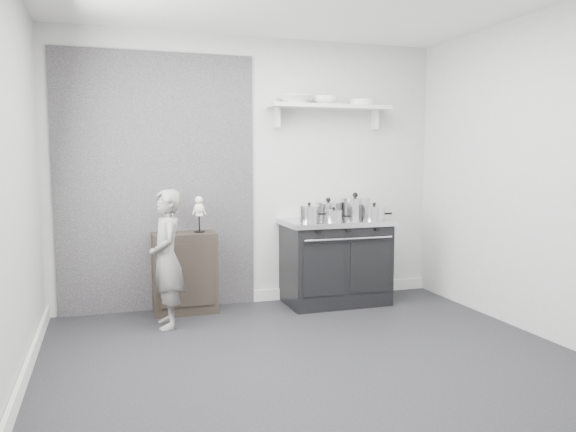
% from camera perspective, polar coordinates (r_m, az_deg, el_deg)
% --- Properties ---
extents(ground, '(4.00, 4.00, 0.00)m').
position_cam_1_polar(ground, '(4.30, 2.65, -14.40)').
color(ground, black).
rests_on(ground, ground).
extents(room_shell, '(4.02, 3.62, 2.71)m').
position_cam_1_polar(room_shell, '(4.15, 0.86, 7.91)').
color(room_shell, '#ACACAA').
rests_on(room_shell, ground).
extents(wall_shelf, '(1.30, 0.26, 0.24)m').
position_cam_1_polar(wall_shelf, '(5.91, 4.29, 10.91)').
color(wall_shelf, silver).
rests_on(wall_shelf, room_shell).
extents(stove, '(1.08, 0.68, 0.87)m').
position_cam_1_polar(stove, '(5.80, 4.83, -4.59)').
color(stove, black).
rests_on(stove, ground).
extents(side_cabinet, '(0.60, 0.35, 0.78)m').
position_cam_1_polar(side_cabinet, '(5.54, -10.46, -5.68)').
color(side_cabinet, black).
rests_on(side_cabinet, ground).
extents(child, '(0.30, 0.45, 1.22)m').
position_cam_1_polar(child, '(5.05, -12.22, -4.28)').
color(child, slate).
rests_on(child, ground).
extents(pot_front_left, '(0.28, 0.20, 0.19)m').
position_cam_1_polar(pot_front_left, '(5.51, 2.18, 0.24)').
color(pot_front_left, '#BCBCBF').
rests_on(pot_front_left, stove).
extents(pot_back_left, '(0.36, 0.28, 0.22)m').
position_cam_1_polar(pot_back_left, '(5.81, 4.11, 0.59)').
color(pot_back_left, '#BCBCBF').
rests_on(pot_back_left, stove).
extents(pot_back_right, '(0.41, 0.32, 0.27)m').
position_cam_1_polar(pot_back_right, '(5.91, 6.84, 0.85)').
color(pot_back_right, '#BCBCBF').
rests_on(pot_back_right, stove).
extents(pot_front_right, '(0.31, 0.22, 0.18)m').
position_cam_1_polar(pot_front_right, '(5.68, 8.74, 0.28)').
color(pot_front_right, '#BCBCBF').
rests_on(pot_front_right, stove).
extents(pot_front_center, '(0.27, 0.18, 0.15)m').
position_cam_1_polar(pot_front_center, '(5.53, 4.68, 0.02)').
color(pot_front_center, '#BCBCBF').
rests_on(pot_front_center, stove).
extents(skeleton_full, '(0.13, 0.08, 0.47)m').
position_cam_1_polar(skeleton_full, '(5.43, -11.94, 0.70)').
color(skeleton_full, silver).
rests_on(skeleton_full, side_cabinet).
extents(skeleton_torso, '(0.11, 0.07, 0.40)m').
position_cam_1_polar(skeleton_torso, '(5.47, -9.02, 0.45)').
color(skeleton_torso, silver).
rests_on(skeleton_torso, side_cabinet).
extents(bowl_large, '(0.32, 0.32, 0.08)m').
position_cam_1_polar(bowl_large, '(5.78, 0.67, 11.76)').
color(bowl_large, white).
rests_on(bowl_large, wall_shelf).
extents(bowl_small, '(0.25, 0.25, 0.08)m').
position_cam_1_polar(bowl_small, '(5.89, 3.74, 11.64)').
color(bowl_small, white).
rests_on(bowl_small, wall_shelf).
extents(plate_stack, '(0.26, 0.26, 0.06)m').
position_cam_1_polar(plate_stack, '(6.05, 7.51, 11.35)').
color(plate_stack, silver).
rests_on(plate_stack, wall_shelf).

